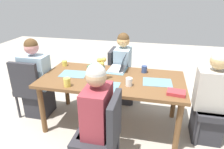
{
  "coord_description": "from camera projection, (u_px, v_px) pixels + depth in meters",
  "views": [
    {
      "loc": [
        -0.55,
        2.39,
        1.81
      ],
      "look_at": [
        0.0,
        0.0,
        0.78
      ],
      "focal_mm": 32.4,
      "sensor_mm": 36.0,
      "label": 1
    }
  ],
  "objects": [
    {
      "name": "person_near_right_near",
      "position": [
        123.0,
        73.0,
        3.39
      ],
      "size": [
        0.36,
        0.4,
        1.19
      ],
      "color": "#2D2D33",
      "rests_on": "ground_plane"
    },
    {
      "name": "ground_plane",
      "position": [
        112.0,
        123.0,
        2.96
      ],
      "size": [
        10.0,
        10.0,
        0.0
      ],
      "primitive_type": "plane",
      "color": "#B2A899"
    },
    {
      "name": "placemat_near_right_near",
      "position": [
        117.0,
        70.0,
        2.94
      ],
      "size": [
        0.28,
        0.37,
        0.0
      ],
      "primitive_type": "cube",
      "rotation": [
        0.0,
        0.0,
        1.52
      ],
      "color": "slate",
      "rests_on": "dining_table"
    },
    {
      "name": "book_red_cover",
      "position": [
        95.0,
        67.0,
        3.0
      ],
      "size": [
        0.23,
        0.18,
        0.04
      ],
      "primitive_type": "cube",
      "rotation": [
        0.0,
        0.0,
        -0.22
      ],
      "color": "#3D7F56",
      "rests_on": "dining_table"
    },
    {
      "name": "dining_table",
      "position": [
        112.0,
        83.0,
        2.71
      ],
      "size": [
        1.88,
        0.91,
        0.73
      ],
      "color": "brown",
      "rests_on": "ground_plane"
    },
    {
      "name": "coffee_mug_centre_left",
      "position": [
        129.0,
        82.0,
        2.45
      ],
      "size": [
        0.08,
        0.08,
        0.1
      ],
      "primitive_type": "cylinder",
      "color": "white",
      "rests_on": "dining_table"
    },
    {
      "name": "coffee_mug_near_left",
      "position": [
        65.0,
        63.0,
        3.09
      ],
      "size": [
        0.08,
        0.08,
        0.08
      ],
      "primitive_type": "cylinder",
      "color": "#DBC64C",
      "rests_on": "dining_table"
    },
    {
      "name": "chair_far_left_far",
      "position": [
        103.0,
        132.0,
        2.02
      ],
      "size": [
        0.44,
        0.44,
        0.9
      ],
      "color": "#2D2D33",
      "rests_on": "ground_plane"
    },
    {
      "name": "person_head_right_left_mid",
      "position": [
        37.0,
        83.0,
        3.02
      ],
      "size": [
        0.4,
        0.36,
        1.19
      ],
      "color": "#2D2D33",
      "rests_on": "ground_plane"
    },
    {
      "name": "placemat_head_left_left_near",
      "position": [
        157.0,
        82.0,
        2.55
      ],
      "size": [
        0.38,
        0.28,
        0.0
      ],
      "primitive_type": "cube",
      "rotation": [
        0.0,
        0.0,
        0.07
      ],
      "color": "slate",
      "rests_on": "dining_table"
    },
    {
      "name": "chair_head_right_left_mid",
      "position": [
        31.0,
        86.0,
        2.98
      ],
      "size": [
        0.44,
        0.44,
        0.9
      ],
      "color": "#2D2D33",
      "rests_on": "ground_plane"
    },
    {
      "name": "person_far_left_far",
      "position": [
        98.0,
        125.0,
        2.08
      ],
      "size": [
        0.36,
        0.4,
        1.19
      ],
      "color": "#2D2D33",
      "rests_on": "ground_plane"
    },
    {
      "name": "placemat_head_right_left_mid",
      "position": [
        74.0,
        74.0,
        2.8
      ],
      "size": [
        0.37,
        0.28,
        0.0
      ],
      "primitive_type": "cube",
      "rotation": [
        0.0,
        0.0,
        3.2
      ],
      "color": "slate",
      "rests_on": "dining_table"
    },
    {
      "name": "coffee_mug_centre_right",
      "position": [
        67.0,
        82.0,
        2.43
      ],
      "size": [
        0.08,
        0.08,
        0.11
      ],
      "primitive_type": "cylinder",
      "color": "#DBC64C",
      "rests_on": "dining_table"
    },
    {
      "name": "placemat_far_left_far",
      "position": [
        107.0,
        88.0,
        2.41
      ],
      "size": [
        0.27,
        0.36,
        0.0
      ],
      "primitive_type": "cube",
      "rotation": [
        0.0,
        0.0,
        -1.59
      ],
      "color": "slate",
      "rests_on": "dining_table"
    },
    {
      "name": "person_head_left_left_near",
      "position": [
        210.0,
        103.0,
        2.49
      ],
      "size": [
        0.4,
        0.36,
        1.19
      ],
      "color": "#2D2D33",
      "rests_on": "ground_plane"
    },
    {
      "name": "chair_near_right_near",
      "position": [
        119.0,
        72.0,
        3.47
      ],
      "size": [
        0.44,
        0.44,
        0.9
      ],
      "color": "#2D2D33",
      "rests_on": "ground_plane"
    },
    {
      "name": "coffee_mug_near_right",
      "position": [
        144.0,
        69.0,
        2.84
      ],
      "size": [
        0.08,
        0.08,
        0.1
      ],
      "primitive_type": "cylinder",
      "color": "#33477A",
      "rests_on": "dining_table"
    },
    {
      "name": "flower_vase",
      "position": [
        101.0,
        69.0,
        2.58
      ],
      "size": [
        0.12,
        0.1,
        0.3
      ],
      "color": "#4C6B60",
      "rests_on": "dining_table"
    },
    {
      "name": "book_blue_cover",
      "position": [
        176.0,
        93.0,
        2.25
      ],
      "size": [
        0.22,
        0.16,
        0.04
      ],
      "primitive_type": "cube",
      "rotation": [
        0.0,
        0.0,
        -0.13
      ],
      "color": "#B73338",
      "rests_on": "dining_table"
    },
    {
      "name": "laptop_near_right_near",
      "position": [
        119.0,
        67.0,
        2.94
      ],
      "size": [
        0.22,
        0.32,
        0.21
      ],
      "color": "silver",
      "rests_on": "dining_table"
    },
    {
      "name": "chair_head_left_left_near",
      "position": [
        214.0,
        102.0,
        2.56
      ],
      "size": [
        0.44,
        0.44,
        0.9
      ],
      "color": "#2D2D33",
      "rests_on": "ground_plane"
    }
  ]
}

